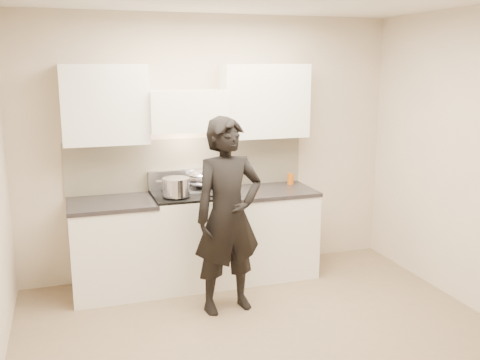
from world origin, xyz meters
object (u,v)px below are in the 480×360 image
at_px(wok, 204,178).
at_px(person, 228,216).
at_px(counter_right, 268,231).
at_px(utensil_crock, 231,179).
at_px(stove, 192,238).

distance_m(wok, person, 0.86).
bearing_deg(counter_right, person, -133.11).
xyz_separation_m(counter_right, utensil_crock, (-0.35, 0.22, 0.54)).
relative_size(stove, utensil_crock, 3.49).
bearing_deg(wok, utensil_crock, 13.10).
height_order(stove, wok, wok).
xyz_separation_m(wok, utensil_crock, (0.31, 0.07, -0.05)).
bearing_deg(person, utensil_crock, 63.61).
bearing_deg(stove, utensil_crock, 24.15).
relative_size(wok, utensil_crock, 1.67).
xyz_separation_m(counter_right, wok, (-0.65, 0.14, 0.60)).
distance_m(utensil_crock, person, 0.97).
bearing_deg(utensil_crock, wok, -166.90).
bearing_deg(person, wok, 82.04).
bearing_deg(utensil_crock, person, -108.52).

